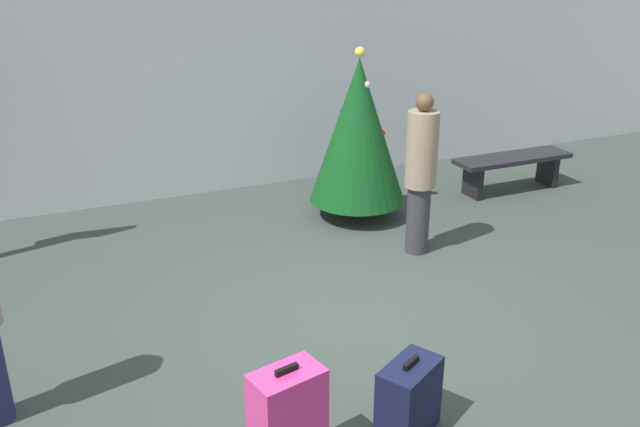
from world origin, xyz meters
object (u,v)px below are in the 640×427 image
at_px(waiting_bench, 512,164).
at_px(suitcase_3, 409,399).
at_px(holiday_tree, 358,131).
at_px(traveller_0, 421,171).
at_px(suitcase_0, 288,422).

relative_size(waiting_bench, suitcase_3, 2.86).
distance_m(holiday_tree, traveller_0, 1.18).
bearing_deg(suitcase_0, holiday_tree, 57.99).
relative_size(holiday_tree, traveller_0, 1.18).
height_order(waiting_bench, suitcase_0, suitcase_0).
xyz_separation_m(holiday_tree, waiting_bench, (2.30, 0.00, -0.70)).
height_order(waiting_bench, suitcase_3, suitcase_3).
xyz_separation_m(holiday_tree, suitcase_0, (-2.28, -3.65, -0.70)).
bearing_deg(traveller_0, waiting_bench, 28.39).
relative_size(traveller_0, suitcase_3, 2.99).
bearing_deg(suitcase_0, traveller_0, 45.71).
bearing_deg(holiday_tree, traveller_0, -82.91).
height_order(holiday_tree, suitcase_3, holiday_tree).
bearing_deg(waiting_bench, suitcase_0, -141.45).
xyz_separation_m(waiting_bench, suitcase_3, (-3.72, -3.65, -0.10)).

